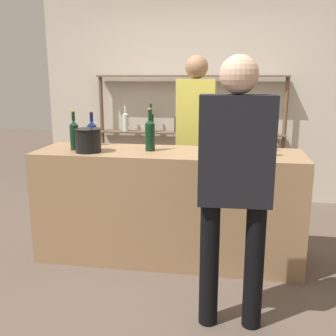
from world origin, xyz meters
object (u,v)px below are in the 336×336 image
(counter_bottle_3, at_px, (258,135))
(ice_bucket, at_px, (88,140))
(counter_bottle_1, at_px, (92,133))
(wine_glass, at_px, (274,141))
(counter_bottle_4, at_px, (150,134))
(server_behind_counter, at_px, (196,125))
(counter_bottle_0, at_px, (74,135))
(counter_bottle_2, at_px, (221,135))
(customer_right, at_px, (235,175))

(counter_bottle_3, xyz_separation_m, ice_bucket, (-1.42, -0.21, -0.05))
(counter_bottle_1, bearing_deg, wine_glass, -8.39)
(counter_bottle_1, bearing_deg, counter_bottle_3, -4.36)
(counter_bottle_1, relative_size, counter_bottle_4, 0.85)
(counter_bottle_3, height_order, server_behind_counter, server_behind_counter)
(counter_bottle_3, bearing_deg, counter_bottle_0, -175.30)
(ice_bucket, bearing_deg, counter_bottle_0, 152.00)
(wine_glass, bearing_deg, counter_bottle_2, 160.11)
(wine_glass, bearing_deg, server_behind_counter, 127.66)
(counter_bottle_3, bearing_deg, wine_glass, -46.47)
(counter_bottle_2, bearing_deg, counter_bottle_0, -172.78)
(counter_bottle_3, bearing_deg, counter_bottle_4, -175.95)
(customer_right, bearing_deg, counter_bottle_0, 55.56)
(counter_bottle_2, distance_m, server_behind_counter, 0.83)
(counter_bottle_3, relative_size, customer_right, 0.22)
(server_behind_counter, bearing_deg, wine_glass, 38.92)
(wine_glass, bearing_deg, customer_right, -109.48)
(wine_glass, relative_size, customer_right, 0.10)
(counter_bottle_3, bearing_deg, ice_bucket, -171.48)
(counter_bottle_2, relative_size, counter_bottle_4, 0.92)
(counter_bottle_4, relative_size, server_behind_counter, 0.20)
(counter_bottle_1, height_order, counter_bottle_2, counter_bottle_2)
(server_behind_counter, bearing_deg, counter_bottle_4, -18.30)
(server_behind_counter, bearing_deg, counter_bottle_1, -51.02)
(ice_bucket, xyz_separation_m, server_behind_counter, (0.82, 1.02, 0.02))
(customer_right, distance_m, server_behind_counter, 1.86)
(wine_glass, bearing_deg, counter_bottle_4, 176.69)
(server_behind_counter, bearing_deg, counter_bottle_3, 37.92)
(counter_bottle_3, distance_m, customer_right, 1.02)
(counter_bottle_4, bearing_deg, customer_right, -52.14)
(counter_bottle_0, height_order, wine_glass, counter_bottle_0)
(counter_bottle_0, distance_m, counter_bottle_1, 0.26)
(counter_bottle_0, height_order, counter_bottle_3, counter_bottle_3)
(counter_bottle_4, height_order, server_behind_counter, server_behind_counter)
(ice_bucket, bearing_deg, counter_bottle_1, 104.26)
(wine_glass, bearing_deg, ice_bucket, -176.71)
(counter_bottle_2, distance_m, counter_bottle_3, 0.31)
(ice_bucket, height_order, customer_right, customer_right)
(counter_bottle_1, relative_size, counter_bottle_2, 0.92)
(customer_right, height_order, server_behind_counter, server_behind_counter)
(counter_bottle_3, height_order, ice_bucket, counter_bottle_3)
(counter_bottle_2, height_order, wine_glass, counter_bottle_2)
(wine_glass, height_order, ice_bucket, ice_bucket)
(wine_glass, distance_m, customer_right, 0.93)
(counter_bottle_4, bearing_deg, server_behind_counter, 70.45)
(counter_bottle_0, height_order, customer_right, customer_right)
(counter_bottle_0, relative_size, server_behind_counter, 0.19)
(counter_bottle_2, height_order, counter_bottle_4, counter_bottle_4)
(counter_bottle_0, height_order, counter_bottle_4, counter_bottle_4)
(counter_bottle_4, relative_size, customer_right, 0.21)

